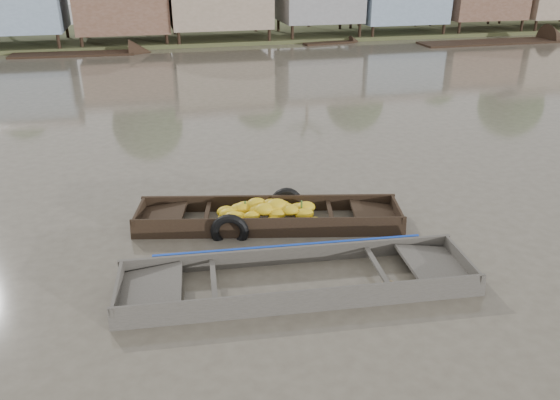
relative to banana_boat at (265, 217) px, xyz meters
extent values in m
plane|color=#50493D|center=(0.20, -1.85, -0.19)|extent=(120.00, 120.00, 0.00)
cube|color=#384723|center=(0.20, 31.15, -0.19)|extent=(120.00, 12.00, 0.50)
cube|color=#7A91A8|center=(-10.30, 27.65, 2.51)|extent=(6.20, 5.20, 3.20)
cube|color=brown|center=(-3.60, 27.65, 2.01)|extent=(5.80, 4.60, 2.70)
cube|color=gray|center=(2.70, 27.65, 2.46)|extent=(6.50, 5.30, 3.30)
cylinder|color=#473323|center=(-11.80, 32.15, 2.26)|extent=(0.28, 0.28, 4.90)
cube|color=black|center=(0.09, 0.00, -0.27)|extent=(6.08, 2.37, 0.08)
cube|color=black|center=(0.23, 0.64, -0.02)|extent=(6.00, 1.43, 0.56)
cube|color=black|center=(-0.04, -0.63, -0.02)|extent=(6.00, 1.43, 0.56)
cube|color=black|center=(3.01, -0.62, -0.02)|extent=(0.34, 1.31, 0.53)
cube|color=black|center=(2.50, -0.51, 0.04)|extent=(1.25, 1.33, 0.20)
cube|color=black|center=(-2.82, 0.63, -0.02)|extent=(0.34, 1.31, 0.53)
cube|color=black|center=(-2.32, 0.52, 0.04)|extent=(1.25, 1.33, 0.20)
cube|color=black|center=(-1.30, 0.30, 0.09)|extent=(0.36, 1.26, 0.05)
cube|color=black|center=(1.49, -0.30, 0.09)|extent=(0.36, 1.26, 0.05)
ellipsoid|color=yellow|center=(-0.72, -0.14, 0.03)|extent=(0.54, 0.43, 0.30)
ellipsoid|color=yellow|center=(-0.43, 0.18, 0.20)|extent=(0.55, 0.43, 0.30)
ellipsoid|color=yellow|center=(0.86, -0.32, 0.12)|extent=(0.50, 0.40, 0.28)
ellipsoid|color=yellow|center=(0.24, -0.23, 0.15)|extent=(0.48, 0.38, 0.26)
ellipsoid|color=yellow|center=(-0.03, 0.25, 0.16)|extent=(0.49, 0.38, 0.27)
ellipsoid|color=yellow|center=(-0.64, -0.07, 0.08)|extent=(0.49, 0.38, 0.27)
ellipsoid|color=yellow|center=(0.12, -0.37, 0.04)|extent=(0.44, 0.35, 0.24)
ellipsoid|color=yellow|center=(-0.01, 0.30, 0.12)|extent=(0.45, 0.35, 0.24)
ellipsoid|color=yellow|center=(-0.17, 0.11, 0.29)|extent=(0.52, 0.41, 0.28)
ellipsoid|color=yellow|center=(0.26, -0.07, 0.30)|extent=(0.56, 0.44, 0.31)
ellipsoid|color=yellow|center=(0.15, 0.09, 0.27)|extent=(0.42, 0.33, 0.23)
ellipsoid|color=yellow|center=(-0.57, 0.21, 0.17)|extent=(0.47, 0.37, 0.26)
ellipsoid|color=yellow|center=(-0.12, 0.19, 0.18)|extent=(0.48, 0.38, 0.26)
ellipsoid|color=yellow|center=(0.46, -0.14, 0.21)|extent=(0.50, 0.40, 0.28)
ellipsoid|color=yellow|center=(-0.34, -0.20, 0.15)|extent=(0.42, 0.33, 0.23)
ellipsoid|color=yellow|center=(0.54, -0.27, 0.23)|extent=(0.43, 0.34, 0.24)
ellipsoid|color=yellow|center=(-0.90, 0.16, -0.01)|extent=(0.42, 0.34, 0.23)
ellipsoid|color=yellow|center=(-0.67, -0.16, 0.02)|extent=(0.53, 0.42, 0.29)
ellipsoid|color=yellow|center=(-0.80, 0.15, 0.08)|extent=(0.55, 0.43, 0.30)
ellipsoid|color=yellow|center=(-0.73, -0.03, 0.08)|extent=(0.55, 0.43, 0.30)
ellipsoid|color=yellow|center=(1.02, -0.58, 0.02)|extent=(0.46, 0.36, 0.25)
ellipsoid|color=yellow|center=(-0.04, -0.14, 0.26)|extent=(0.52, 0.41, 0.29)
ellipsoid|color=yellow|center=(-0.15, -0.03, 0.20)|extent=(0.51, 0.40, 0.28)
ellipsoid|color=yellow|center=(-0.85, 0.35, 0.06)|extent=(0.50, 0.40, 0.27)
ellipsoid|color=yellow|center=(0.83, 0.15, 0.05)|extent=(0.48, 0.38, 0.26)
ellipsoid|color=yellow|center=(0.15, -0.12, 0.20)|extent=(0.49, 0.39, 0.27)
ellipsoid|color=yellow|center=(0.49, 0.33, 0.07)|extent=(0.46, 0.36, 0.25)
ellipsoid|color=yellow|center=(0.99, 0.05, 0.10)|extent=(0.54, 0.42, 0.29)
ellipsoid|color=yellow|center=(0.07, 0.15, 0.19)|extent=(0.52, 0.41, 0.29)
cylinder|color=#3F6626|center=(-0.43, 0.11, 0.29)|extent=(0.04, 0.04, 0.19)
cylinder|color=#3F6626|center=(0.31, -0.04, 0.29)|extent=(0.04, 0.04, 0.19)
cylinder|color=#3F6626|center=(0.83, -0.16, 0.29)|extent=(0.04, 0.04, 0.19)
torus|color=black|center=(0.67, 0.63, 0.00)|extent=(0.82, 0.36, 0.79)
torus|color=black|center=(-0.91, -0.54, 0.00)|extent=(0.87, 0.37, 0.85)
cube|color=#3D3933|center=(0.07, -2.65, -0.27)|extent=(6.68, 1.93, 0.08)
cube|color=#3D3933|center=(0.13, -1.85, -0.04)|extent=(6.72, 0.68, 0.54)
cube|color=#3D3933|center=(0.01, -3.46, -0.04)|extent=(6.72, 0.68, 0.54)
cube|color=#3D3933|center=(3.35, -2.91, -0.04)|extent=(0.19, 1.64, 0.51)
cube|color=#3D3933|center=(2.78, -2.87, 0.03)|extent=(1.25, 1.50, 0.22)
cube|color=#3D3933|center=(-3.21, -2.39, -0.04)|extent=(0.19, 1.64, 0.51)
cube|color=#3D3933|center=(-2.64, -2.44, 0.03)|extent=(1.25, 1.50, 0.22)
cube|color=#3D3933|center=(-1.50, -2.53, 0.07)|extent=(0.22, 1.58, 0.05)
cube|color=#3D3933|center=(1.64, -2.78, 0.07)|extent=(0.22, 1.58, 0.05)
cube|color=#665E54|center=(0.07, -2.65, -0.23)|extent=(5.10, 1.68, 0.02)
cube|color=#1035A7|center=(0.14, -1.80, 0.17)|extent=(5.43, 0.51, 0.13)
torus|color=olive|center=(1.78, -3.06, -0.21)|extent=(0.38, 0.38, 0.05)
torus|color=olive|center=(1.78, -3.06, -0.17)|extent=(0.30, 0.30, 0.05)
cube|color=black|center=(-6.63, 24.19, -0.24)|extent=(7.24, 1.94, 0.35)
cube|color=black|center=(20.19, 22.48, -0.24)|extent=(9.67, 2.17, 0.35)
cube|color=black|center=(9.62, 24.70, -0.24)|extent=(3.61, 1.30, 0.35)
camera|label=1|loc=(-2.27, -11.07, 5.66)|focal=35.00mm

